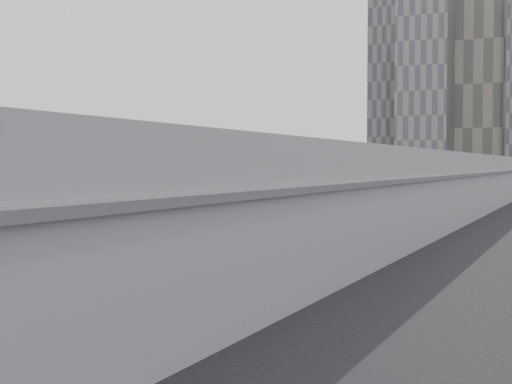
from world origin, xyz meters
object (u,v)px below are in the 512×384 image
Objects in this scene: street_lamp_far at (335,168)px; shipping_container at (359,189)px; bus_1 at (78,235)px; bus_5 at (361,195)px; bus_3 at (270,209)px; street_lamp_near at (213,174)px; bus_4 at (326,200)px; suv at (391,190)px; bus_6 at (381,192)px; bus_2 at (196,218)px.

street_lamp_far reaches higher than shipping_container.
bus_1 is 58.82m from bus_5.
shipping_container is (-8.73, 57.76, -0.16)m from bus_3.
bus_3 is 8.16m from street_lamp_near.
bus_4 is at bearing 65.26° from street_lamp_near.
bus_1 is 86.18m from shipping_container.
street_lamp_far is at bearing 112.34° from bus_4.
bus_4 is at bearing -95.56° from bus_5.
bus_1 is 102.81m from suv.
bus_5 is (-0.60, 58.81, -0.08)m from bus_1.
bus_6 is at bearing 96.42° from bus_4.
bus_6 is (-0.60, 41.72, 0.14)m from bus_3.
street_lamp_near is at bearing -92.21° from suv.
bus_1 is at bearing -85.37° from bus_3.
street_lamp_far is (-7.16, 54.14, 3.49)m from bus_2.
bus_1 is at bearing -86.54° from bus_6.
bus_5 reaches higher than bus_3.
bus_1 reaches higher than suv.
bus_5 is at bearing -86.13° from bus_6.
bus_2 is 30.24m from bus_4.
bus_6 is 1.57× the size of street_lamp_far.
suv is at bearing 102.82° from bus_4.
bus_6 is 40.22m from street_lamp_near.
bus_2 is at bearing -65.97° from street_lamp_near.
bus_2 is 55.10m from bus_6.
street_lamp_near reaches higher than bus_5.
bus_1 is at bearing -83.67° from street_lamp_far.
bus_3 is at bearing 89.99° from bus_2.
bus_1 is 0.98× the size of bus_6.
bus_6 is 2.01× the size of shipping_container.
bus_2 is at bearing -82.46° from street_lamp_far.
bus_4 is at bearing -64.74° from shipping_container.
street_lamp_near reaches higher than bus_3.
bus_2 reaches higher than bus_5.
suv is at bearing 93.52° from bus_5.
bus_5 is 10.87m from bus_6.
bus_1 reaches higher than shipping_container.
bus_4 reaches higher than bus_5.
bus_4 is 1.98× the size of shipping_container.
bus_2 is at bearing -86.91° from bus_3.
bus_3 is 16.86m from bus_4.
bus_6 is 17.99m from shipping_container.
suv is (-7.52, 102.53, -0.93)m from bus_1.
suv is (0.10, 33.81, -4.36)m from street_lamp_far.
suv is (-6.93, 43.71, -0.85)m from bus_5.
street_lamp_far reaches higher than bus_3.
suv is at bearing 99.82° from bus_3.
bus_1 is 14.59m from bus_2.
bus_1 is 44.82m from bus_4.
bus_4 is 41.74m from shipping_container.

